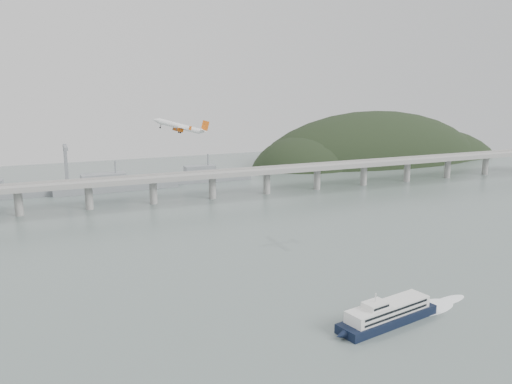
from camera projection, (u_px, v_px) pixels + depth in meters
name	position (u px, v px, depth m)	size (l,w,h in m)	color
ground	(298.00, 284.00, 269.08)	(900.00, 900.00, 0.00)	slate
bridge	(188.00, 180.00, 445.71)	(800.00, 22.00, 23.90)	gray
headland	(382.00, 174.00, 679.28)	(365.00, 155.00, 156.00)	black
ferry	(388.00, 314.00, 225.95)	(80.00, 26.45, 15.23)	black
airliner	(181.00, 127.00, 327.16)	(35.52, 31.97, 12.27)	white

